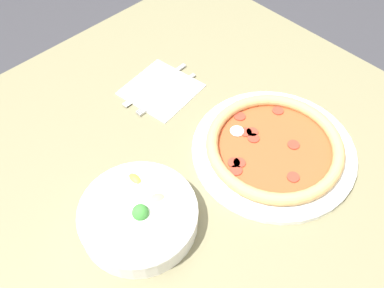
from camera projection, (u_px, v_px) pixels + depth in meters
name	position (u px, v px, depth m)	size (l,w,h in m)	color
ground_plane	(191.00, 271.00, 1.52)	(8.00, 8.00, 0.00)	#333338
dining_table	(190.00, 171.00, 1.03)	(1.00, 1.05, 0.73)	#706B4C
pizza	(274.00, 148.00, 0.92)	(0.35, 0.35, 0.04)	white
bowl	(139.00, 215.00, 0.81)	(0.23, 0.23, 0.07)	white
napkin	(161.00, 90.00, 1.05)	(0.18, 0.18, 0.00)	white
fork	(168.00, 93.00, 1.04)	(0.02, 0.19, 0.00)	silver
knife	(158.00, 83.00, 1.06)	(0.02, 0.20, 0.01)	silver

